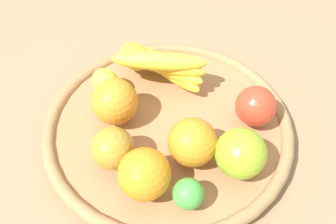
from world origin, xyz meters
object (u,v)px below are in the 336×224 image
(orange_1, at_px, (144,174))
(lemon_1, at_px, (106,82))
(apple_0, at_px, (256,106))
(lime_0, at_px, (188,194))
(orange_2, at_px, (115,101))
(banana_bunch, at_px, (163,65))
(lemon_0, at_px, (134,56))
(apple_1, at_px, (113,148))
(apple_2, at_px, (241,153))
(orange_0, at_px, (192,142))

(orange_1, bearing_deg, lemon_1, 74.98)
(apple_0, distance_m, lime_0, 0.19)
(orange_2, xyz_separation_m, banana_bunch, (0.12, 0.03, 0.00))
(lemon_0, bearing_deg, apple_1, -130.97)
(apple_2, bearing_deg, lime_0, 179.80)
(apple_2, relative_size, lemon_0, 1.16)
(banana_bunch, bearing_deg, apple_1, -148.48)
(orange_2, height_order, apple_0, orange_2)
(orange_0, xyz_separation_m, apple_2, (0.04, -0.06, 0.00))
(apple_2, distance_m, lime_0, 0.10)
(apple_0, bearing_deg, orange_2, 142.14)
(orange_2, xyz_separation_m, orange_0, (0.05, -0.14, -0.00))
(orange_0, relative_size, apple_0, 1.11)
(orange_1, relative_size, lemon_0, 1.15)
(apple_2, height_order, lemon_0, apple_2)
(apple_1, distance_m, lemon_1, 0.15)
(apple_0, bearing_deg, orange_1, -179.74)
(banana_bunch, distance_m, lemon_1, 0.11)
(orange_0, xyz_separation_m, banana_bunch, (0.06, 0.17, 0.00))
(orange_0, relative_size, lime_0, 1.67)
(lemon_1, xyz_separation_m, lemon_0, (0.08, 0.03, 0.00))
(orange_2, bearing_deg, lime_0, -90.50)
(lemon_1, distance_m, apple_2, 0.27)
(lemon_1, height_order, apple_2, apple_2)
(orange_1, bearing_deg, apple_0, 0.26)
(orange_0, distance_m, lime_0, 0.08)
(orange_2, height_order, apple_1, orange_2)
(apple_0, distance_m, apple_1, 0.24)
(lemon_1, bearing_deg, apple_1, -115.76)
(orange_2, bearing_deg, orange_1, -104.78)
(orange_0, height_order, lemon_1, orange_0)
(banana_bunch, relative_size, lime_0, 3.77)
(lemon_0, bearing_deg, banana_bunch, -72.95)
(apple_1, bearing_deg, orange_2, 56.66)
(orange_2, bearing_deg, apple_0, -37.86)
(orange_0, xyz_separation_m, lime_0, (-0.05, -0.06, -0.01))
(banana_bunch, relative_size, lemon_1, 2.79)
(orange_2, distance_m, lemon_0, 0.13)
(apple_1, bearing_deg, banana_bunch, 31.52)
(orange_0, distance_m, apple_1, 0.12)
(orange_2, height_order, lemon_0, orange_2)
(orange_2, xyz_separation_m, lime_0, (-0.00, -0.20, -0.02))
(orange_0, bearing_deg, apple_1, 147.33)
(orange_2, relative_size, lime_0, 1.73)
(orange_2, bearing_deg, apple_2, -64.35)
(apple_0, height_order, lime_0, apple_0)
(apple_1, xyz_separation_m, orange_1, (0.01, -0.07, 0.00))
(apple_1, xyz_separation_m, lime_0, (0.05, -0.12, -0.01))
(orange_2, distance_m, lime_0, 0.20)
(apple_1, xyz_separation_m, lemon_0, (0.14, 0.17, -0.01))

